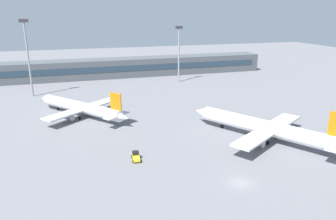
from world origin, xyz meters
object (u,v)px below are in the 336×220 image
Objects in this scene: airplane_near at (264,127)px; floodlight_tower_east at (179,50)px; floodlight_tower_west at (28,53)px; airplane_mid at (80,107)px; baggage_tug_yellow at (136,156)px.

airplane_near is 1.54× the size of floodlight_tower_east.
airplane_near is at bearing -46.50° from floodlight_tower_west.
airplane_mid is 8.66× the size of baggage_tug_yellow.
airplane_near is 55.38m from airplane_mid.
floodlight_tower_west is (-27.15, 66.12, 15.71)m from baggage_tug_yellow.
airplane_near reaches higher than baggage_tug_yellow.
airplane_near is 73.34m from floodlight_tower_east.
airplane_near is at bearing -91.21° from floodlight_tower_east.
floodlight_tower_east is (35.34, 74.34, 13.84)m from baggage_tug_yellow.
floodlight_tower_east is at bearing 64.57° from baggage_tug_yellow.
airplane_near is 10.46× the size of baggage_tug_yellow.
baggage_tug_yellow is 0.13× the size of floodlight_tower_west.
airplane_near is at bearing -37.03° from airplane_mid.
floodlight_tower_west reaches higher than airplane_near.
floodlight_tower_east is (45.74, 39.09, 11.69)m from airplane_mid.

